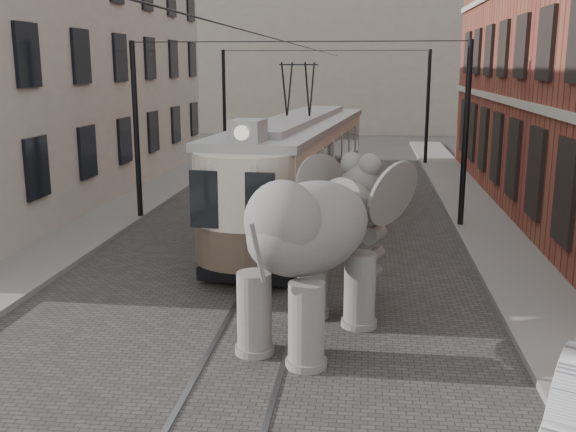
# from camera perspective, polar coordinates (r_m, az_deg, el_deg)

# --- Properties ---
(ground) EXTENTS (120.00, 120.00, 0.00)m
(ground) POSITION_cam_1_polar(r_m,az_deg,el_deg) (16.57, -0.85, -5.55)
(ground) COLOR #3E3C39
(tram_rails) EXTENTS (1.54, 80.00, 0.02)m
(tram_rails) POSITION_cam_1_polar(r_m,az_deg,el_deg) (16.57, -0.85, -5.51)
(tram_rails) COLOR slate
(tram_rails) RESTS_ON ground
(sidewalk_right) EXTENTS (2.00, 60.00, 0.15)m
(sidewalk_right) POSITION_cam_1_polar(r_m,az_deg,el_deg) (16.87, 19.90, -5.74)
(sidewalk_right) COLOR slate
(sidewalk_right) RESTS_ON ground
(sidewalk_left) EXTENTS (2.00, 60.00, 0.15)m
(sidewalk_left) POSITION_cam_1_polar(r_m,az_deg,el_deg) (18.53, -21.25, -4.21)
(sidewalk_left) COLOR slate
(sidewalk_left) RESTS_ON ground
(stucco_building) EXTENTS (7.00, 24.00, 10.00)m
(stucco_building) POSITION_cam_1_polar(r_m,az_deg,el_deg) (28.74, -20.77, 11.59)
(stucco_building) COLOR #A09284
(stucco_building) RESTS_ON ground
(distant_block) EXTENTS (28.00, 10.00, 14.00)m
(distant_block) POSITION_cam_1_polar(r_m,az_deg,el_deg) (55.65, 4.77, 14.65)
(distant_block) COLOR #A09284
(distant_block) RESTS_ON ground
(catenary) EXTENTS (11.00, 30.20, 6.00)m
(catenary) POSITION_cam_1_polar(r_m,az_deg,el_deg) (20.83, 0.41, 6.70)
(catenary) COLOR black
(catenary) RESTS_ON ground
(tram) EXTENTS (4.08, 13.53, 5.29)m
(tram) POSITION_cam_1_polar(r_m,az_deg,el_deg) (21.78, 0.87, 6.03)
(tram) COLOR beige
(tram) RESTS_ON ground
(elephant) EXTENTS (5.16, 6.41, 3.45)m
(elephant) POSITION_cam_1_polar(r_m,az_deg,el_deg) (12.66, 1.90, -3.26)
(elephant) COLOR #5E5C57
(elephant) RESTS_ON ground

